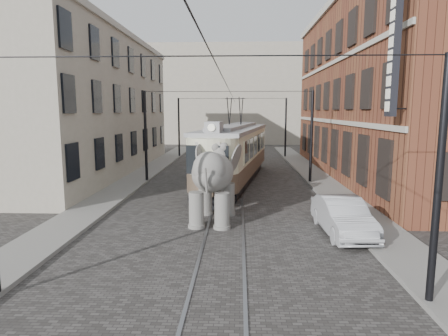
{
  "coord_description": "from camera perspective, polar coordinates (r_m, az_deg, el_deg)",
  "views": [
    {
      "loc": [
        0.55,
        -18.99,
        4.71
      ],
      "look_at": [
        -0.15,
        -1.44,
        2.1
      ],
      "focal_mm": 30.82,
      "sensor_mm": 36.0,
      "label": 1
    }
  ],
  "objects": [
    {
      "name": "ground",
      "position": [
        19.57,
        0.61,
        -5.47
      ],
      "size": [
        120.0,
        120.0,
        0.0
      ],
      "primitive_type": "plane",
      "color": "#44413E"
    },
    {
      "name": "sidewalk_right",
      "position": [
        20.29,
        17.88,
        -5.16
      ],
      "size": [
        2.0,
        60.0,
        0.15
      ],
      "primitive_type": "cube",
      "color": "slate",
      "rests_on": "ground"
    },
    {
      "name": "tram_rails",
      "position": [
        19.57,
        0.61,
        -5.44
      ],
      "size": [
        1.54,
        80.0,
        0.02
      ],
      "primitive_type": null,
      "color": "slate",
      "rests_on": "ground"
    },
    {
      "name": "sidewalk_left",
      "position": [
        20.78,
        -17.68,
        -4.84
      ],
      "size": [
        2.0,
        60.0,
        0.15
      ],
      "primitive_type": "cube",
      "color": "slate",
      "rests_on": "ground"
    },
    {
      "name": "elephant",
      "position": [
        16.42,
        -1.64,
        -2.34
      ],
      "size": [
        3.4,
        5.58,
        3.27
      ],
      "primitive_type": null,
      "rotation": [
        0.0,
        0.0,
        -0.09
      ],
      "color": "slate",
      "rests_on": "ground"
    },
    {
      "name": "stucco_building",
      "position": [
        31.2,
        -19.66,
        8.51
      ],
      "size": [
        7.0,
        24.0,
        10.0
      ],
      "primitive_type": "cube",
      "color": "gray",
      "rests_on": "ground"
    },
    {
      "name": "parked_car",
      "position": [
        15.56,
        17.2,
        -6.84
      ],
      "size": [
        1.72,
        4.36,
        1.41
      ],
      "primitive_type": "imported",
      "rotation": [
        0.0,
        0.0,
        0.05
      ],
      "color": "#A7A8AC",
      "rests_on": "ground"
    },
    {
      "name": "brick_building",
      "position": [
        29.9,
        23.13,
        10.27
      ],
      "size": [
        8.0,
        26.0,
        12.0
      ],
      "primitive_type": "cube",
      "color": "brown",
      "rests_on": "ground"
    },
    {
      "name": "tram",
      "position": [
        25.75,
        1.65,
        4.17
      ],
      "size": [
        5.11,
        14.32,
        5.57
      ],
      "primitive_type": null,
      "rotation": [
        0.0,
        0.0,
        -0.16
      ],
      "color": "beige",
      "rests_on": "ground"
    },
    {
      "name": "catenary",
      "position": [
        24.06,
        0.5,
        4.38
      ],
      "size": [
        11.0,
        30.2,
        6.0
      ],
      "primitive_type": null,
      "color": "black",
      "rests_on": "ground"
    },
    {
      "name": "distant_block",
      "position": [
        59.03,
        1.78,
        10.68
      ],
      "size": [
        28.0,
        10.0,
        14.0
      ],
      "primitive_type": "cube",
      "color": "gray",
      "rests_on": "ground"
    }
  ]
}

